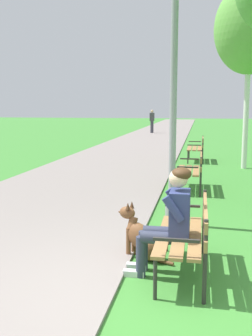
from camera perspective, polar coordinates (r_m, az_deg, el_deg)
ground_plane at (r=4.15m, az=0.87°, el=-18.68°), size 120.00×120.00×0.00m
paved_path at (r=27.84m, az=4.58°, el=4.84°), size 4.09×60.00×0.04m
park_bench_near at (r=4.67m, az=8.82°, el=-8.78°), size 0.55×1.50×0.85m
park_bench_mid at (r=9.33m, az=9.43°, el=0.01°), size 0.55×1.50×0.85m
park_bench_far at (r=14.25m, az=10.06°, el=2.99°), size 0.55×1.50×0.85m
person_seated_on_near_bench at (r=4.56m, az=6.22°, el=-6.97°), size 0.74×0.49×1.25m
dog_brown at (r=5.16m, az=2.36°, el=-9.95°), size 0.78×0.47×0.71m
lamp_post_near at (r=6.42m, az=6.72°, el=10.18°), size 0.24×0.24×4.01m
birch_tree_fourth at (r=13.05m, az=17.11°, el=18.25°), size 2.09×1.91×5.50m
pedestrian_distant at (r=28.47m, az=3.70°, el=6.59°), size 0.32×0.22×1.65m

